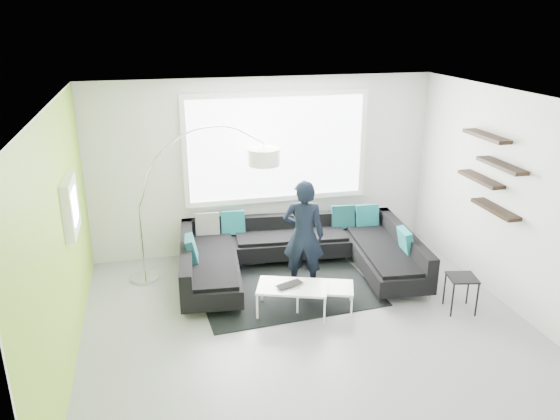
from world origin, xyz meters
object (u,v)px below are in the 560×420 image
at_px(coffee_table, 309,297).
at_px(side_table, 460,294).
at_px(laptop, 292,287).
at_px(person, 303,235).
at_px(sectional_sofa, 299,256).
at_px(arc_lamp, 138,208).

relative_size(coffee_table, side_table, 2.38).
height_order(coffee_table, laptop, laptop).
xyz_separation_m(side_table, person, (-1.82, 1.13, 0.55)).
bearing_deg(person, sectional_sofa, -76.20).
xyz_separation_m(coffee_table, arc_lamp, (-2.09, 1.41, 0.93)).
xyz_separation_m(coffee_table, person, (0.11, 0.65, 0.61)).
relative_size(sectional_sofa, person, 2.26).
relative_size(sectional_sofa, laptop, 8.43).
bearing_deg(laptop, arc_lamp, 121.49).
bearing_deg(side_table, sectional_sofa, 140.74).
distance_m(arc_lamp, person, 2.35).
height_order(coffee_table, person, person).
height_order(sectional_sofa, person, person).
bearing_deg(arc_lamp, person, -16.10).
relative_size(coffee_table, laptop, 2.72).
relative_size(side_table, person, 0.31).
bearing_deg(person, laptop, 81.92).
bearing_deg(coffee_table, arc_lamp, 165.50).
bearing_deg(arc_lamp, coffee_table, -30.94).
xyz_separation_m(coffee_table, side_table, (1.93, -0.48, 0.05)).
distance_m(coffee_table, side_table, 1.99).
bearing_deg(sectional_sofa, person, -89.72).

